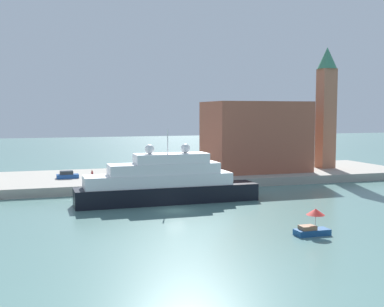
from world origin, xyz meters
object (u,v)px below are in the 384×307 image
at_px(large_yacht, 165,183).
at_px(harbor_building, 255,136).
at_px(bell_tower, 326,103).
at_px(mooring_bollard, 179,178).
at_px(parked_car, 67,175).
at_px(person_figure, 92,175).
at_px(small_motorboat, 313,224).

distance_m(large_yacht, harbor_building, 32.38).
xyz_separation_m(harbor_building, bell_tower, (16.26, -0.00, 6.83)).
distance_m(harbor_building, mooring_bollard, 21.77).
relative_size(parked_car, mooring_bollard, 4.39).
height_order(harbor_building, bell_tower, bell_tower).
height_order(person_figure, mooring_bollard, person_figure).
bearing_deg(parked_car, large_yacht, -58.04).
height_order(bell_tower, parked_car, bell_tower).
bearing_deg(small_motorboat, large_yacht, 114.44).
relative_size(small_motorboat, harbor_building, 0.20).
bearing_deg(mooring_bollard, person_figure, 161.24).
xyz_separation_m(large_yacht, person_figure, (-8.80, 16.48, -0.57)).
xyz_separation_m(small_motorboat, mooring_bollard, (-4.99, 34.70, 0.75)).
bearing_deg(mooring_bollard, harbor_building, 26.64).
height_order(small_motorboat, mooring_bollard, small_motorboat).
xyz_separation_m(small_motorboat, harbor_building, (13.59, 44.03, 7.23)).
bearing_deg(harbor_building, bell_tower, -0.01).
relative_size(person_figure, mooring_bollard, 2.04).
distance_m(parked_car, person_figure, 5.65).
height_order(small_motorboat, bell_tower, bell_tower).
relative_size(harbor_building, mooring_bollard, 21.91).
bearing_deg(person_figure, parked_car, 134.80).
xyz_separation_m(large_yacht, mooring_bollard, (5.50, 11.62, -0.97)).
xyz_separation_m(large_yacht, small_motorboat, (10.49, -23.09, -1.72)).
bearing_deg(parked_car, small_motorboat, -61.89).
xyz_separation_m(harbor_building, mooring_bollard, (-18.58, -9.32, -6.48)).
distance_m(harbor_building, person_figure, 33.73).
distance_m(harbor_building, parked_car, 37.40).
xyz_separation_m(small_motorboat, parked_car, (-23.27, 43.57, 0.88)).
bearing_deg(harbor_building, small_motorboat, -107.15).
bearing_deg(large_yacht, parked_car, 121.96).
height_order(parked_car, person_figure, person_figure).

